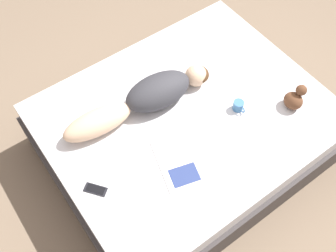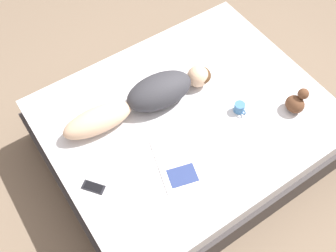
{
  "view_description": "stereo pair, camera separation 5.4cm",
  "coord_description": "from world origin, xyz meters",
  "px_view_note": "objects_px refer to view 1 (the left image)",
  "views": [
    {
      "loc": [
        1.31,
        -1.13,
        3.02
      ],
      "look_at": [
        0.04,
        -0.21,
        0.6
      ],
      "focal_mm": 42.0,
      "sensor_mm": 36.0,
      "label": 1
    },
    {
      "loc": [
        1.34,
        -1.09,
        3.02
      ],
      "look_at": [
        0.04,
        -0.21,
        0.6
      ],
      "focal_mm": 42.0,
      "sensor_mm": 36.0,
      "label": 2
    }
  ],
  "objects_px": {
    "coffee_mug": "(238,106)",
    "cell_phone": "(96,189)",
    "open_magazine": "(179,162)",
    "person": "(145,98)"
  },
  "relations": [
    {
      "from": "coffee_mug",
      "to": "cell_phone",
      "type": "relative_size",
      "value": 0.7
    },
    {
      "from": "open_magazine",
      "to": "coffee_mug",
      "type": "xyz_separation_m",
      "value": [
        -0.11,
        0.65,
        0.04
      ]
    },
    {
      "from": "person",
      "to": "coffee_mug",
      "type": "relative_size",
      "value": 10.83
    },
    {
      "from": "coffee_mug",
      "to": "cell_phone",
      "type": "height_order",
      "value": "coffee_mug"
    },
    {
      "from": "open_magazine",
      "to": "cell_phone",
      "type": "xyz_separation_m",
      "value": [
        -0.17,
        -0.58,
        0.0
      ]
    },
    {
      "from": "coffee_mug",
      "to": "cell_phone",
      "type": "distance_m",
      "value": 1.23
    },
    {
      "from": "person",
      "to": "coffee_mug",
      "type": "bearing_deg",
      "value": 57.08
    },
    {
      "from": "person",
      "to": "open_magazine",
      "type": "relative_size",
      "value": 2.45
    },
    {
      "from": "coffee_mug",
      "to": "person",
      "type": "bearing_deg",
      "value": -127.72
    },
    {
      "from": "coffee_mug",
      "to": "cell_phone",
      "type": "xyz_separation_m",
      "value": [
        -0.06,
        -1.23,
        -0.04
      ]
    }
  ]
}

